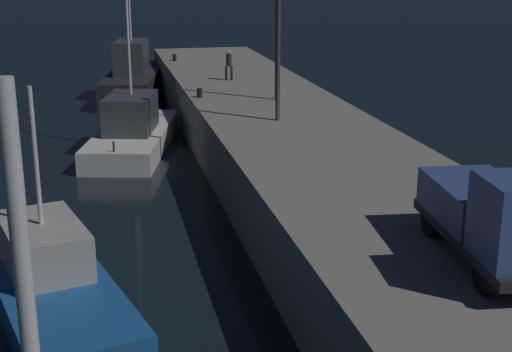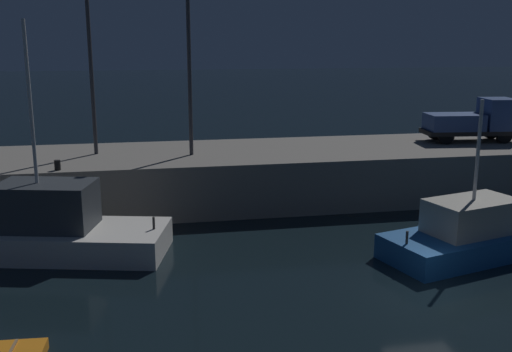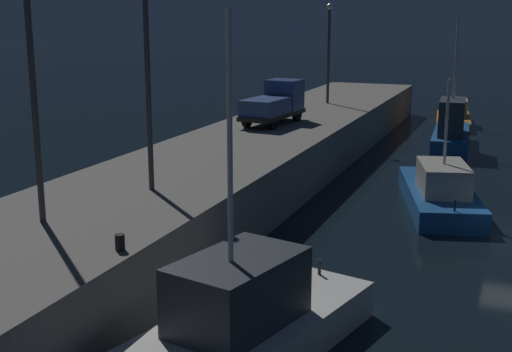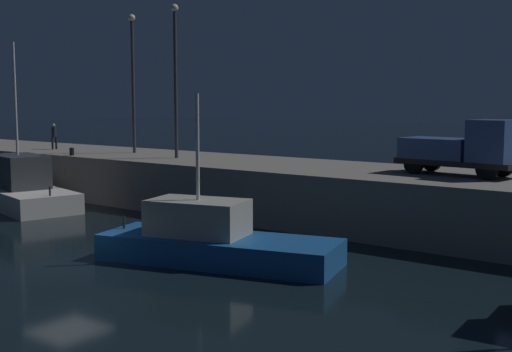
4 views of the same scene
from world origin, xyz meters
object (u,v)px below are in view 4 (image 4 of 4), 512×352
(fishing_trawler_red, at_px, (213,240))
(dockworker, at_px, (54,135))
(utility_truck, at_px, (464,149))
(lamp_post_west, at_px, (133,73))
(lamp_post_east, at_px, (175,70))
(bollard_central, at_px, (72,152))
(fishing_boat_blue, at_px, (19,189))

(fishing_trawler_red, distance_m, dockworker, 24.62)
(utility_truck, distance_m, dockworker, 28.25)
(lamp_post_west, height_order, utility_truck, lamp_post_west)
(lamp_post_west, bearing_deg, utility_truck, -0.30)
(lamp_post_east, height_order, bollard_central, lamp_post_east)
(fishing_trawler_red, xyz_separation_m, lamp_post_east, (-11.03, 9.42, 6.97))
(fishing_trawler_red, height_order, dockworker, fishing_trawler_red)
(lamp_post_east, xyz_separation_m, bollard_central, (-6.34, -2.60, -4.85))
(lamp_post_east, xyz_separation_m, dockworker, (-11.57, -0.09, -4.08))
(fishing_boat_blue, bearing_deg, dockworker, 129.34)
(fishing_boat_blue, distance_m, lamp_post_west, 10.09)
(lamp_post_east, distance_m, bollard_central, 8.39)
(fishing_boat_blue, relative_size, lamp_post_west, 1.24)
(fishing_boat_blue, relative_size, dockworker, 6.12)
(lamp_post_west, relative_size, dockworker, 4.95)
(fishing_trawler_red, bearing_deg, utility_truck, 61.75)
(fishing_trawler_red, relative_size, lamp_post_west, 1.09)
(fishing_trawler_red, xyz_separation_m, bollard_central, (-17.37, 6.82, 2.12))
(fishing_boat_blue, xyz_separation_m, utility_truck, (23.28, 7.17, 2.91))
(bollard_central, bearing_deg, dockworker, 154.38)
(fishing_boat_blue, xyz_separation_m, lamp_post_east, (6.63, 6.12, 6.80))
(lamp_post_east, bearing_deg, bollard_central, -157.73)
(fishing_trawler_red, distance_m, utility_truck, 12.28)
(fishing_trawler_red, relative_size, fishing_boat_blue, 0.88)
(bollard_central, bearing_deg, utility_truck, 9.03)
(utility_truck, height_order, dockworker, utility_truck)
(lamp_post_west, xyz_separation_m, dockworker, (-6.68, -1.26, -4.04))
(lamp_post_west, distance_m, lamp_post_east, 5.03)
(utility_truck, relative_size, dockworker, 3.16)
(fishing_boat_blue, relative_size, lamp_post_east, 1.23)
(lamp_post_west, distance_m, utility_truck, 21.88)
(fishing_boat_blue, xyz_separation_m, lamp_post_west, (1.74, 7.29, 6.76))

